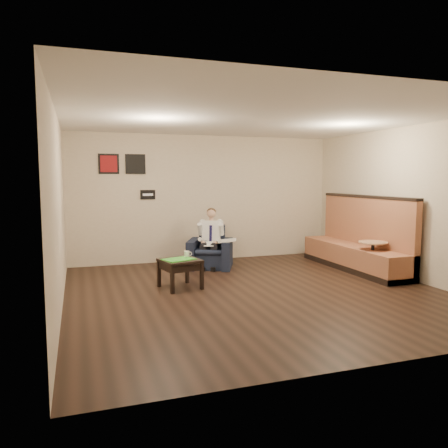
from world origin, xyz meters
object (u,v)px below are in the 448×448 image
object	(u,v)px
armchair	(210,247)
smartphone	(178,257)
side_table	(180,274)
green_folder	(179,259)
coffee_mug	(187,254)
seated_man	(210,240)
cafe_table	(372,259)
banquette	(355,233)

from	to	relation	value
armchair	smartphone	bearing A→B (deg)	-103.03
side_table	green_folder	size ratio (longest dim) A/B	1.22
coffee_mug	smartphone	world-z (taller)	coffee_mug
armchair	seated_man	xyz separation A→B (m)	(-0.04, -0.10, 0.16)
cafe_table	seated_man	bearing A→B (deg)	149.02
banquette	cafe_table	world-z (taller)	banquette
smartphone	banquette	size ratio (longest dim) A/B	0.05
seated_man	smartphone	size ratio (longest dim) A/B	7.61
seated_man	side_table	xyz separation A→B (m)	(-0.94, -1.39, -0.34)
smartphone	cafe_table	distance (m)	3.69
side_table	smartphone	size ratio (longest dim) A/B	3.93
green_folder	armchair	bearing A→B (deg)	56.36
coffee_mug	smartphone	xyz separation A→B (m)	(-0.15, 0.01, -0.05)
side_table	coffee_mug	distance (m)	0.38
armchair	coffee_mug	bearing A→B (deg)	-98.36
green_folder	coffee_mug	world-z (taller)	coffee_mug
banquette	cafe_table	size ratio (longest dim) A/B	4.39
seated_man	coffee_mug	xyz separation A→B (m)	(-0.77, -1.21, -0.04)
armchair	coffee_mug	world-z (taller)	armchair
side_table	cafe_table	size ratio (longest dim) A/B	0.92
seated_man	green_folder	xyz separation A→B (m)	(-0.96, -1.41, -0.08)
side_table	green_folder	distance (m)	0.26
armchair	banquette	world-z (taller)	banquette
armchair	coffee_mug	distance (m)	1.55
seated_man	banquette	bearing A→B (deg)	4.02
banquette	side_table	bearing A→B (deg)	-173.98
smartphone	cafe_table	world-z (taller)	cafe_table
armchair	cafe_table	bearing A→B (deg)	-9.38
armchair	side_table	xyz separation A→B (m)	(-0.98, -1.49, -0.18)
green_folder	banquette	bearing A→B (deg)	6.41
banquette	cafe_table	bearing A→B (deg)	-94.98
side_table	coffee_mug	bearing A→B (deg)	46.79
banquette	armchair	bearing A→B (deg)	158.29
smartphone	armchair	bearing A→B (deg)	50.29
smartphone	green_folder	bearing A→B (deg)	-103.96
coffee_mug	side_table	bearing A→B (deg)	-133.21
coffee_mug	smartphone	size ratio (longest dim) A/B	0.68
side_table	smartphone	distance (m)	0.31
armchair	cafe_table	distance (m)	3.21
side_table	green_folder	world-z (taller)	green_folder
green_folder	smartphone	size ratio (longest dim) A/B	3.21
seated_man	cafe_table	size ratio (longest dim) A/B	1.78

